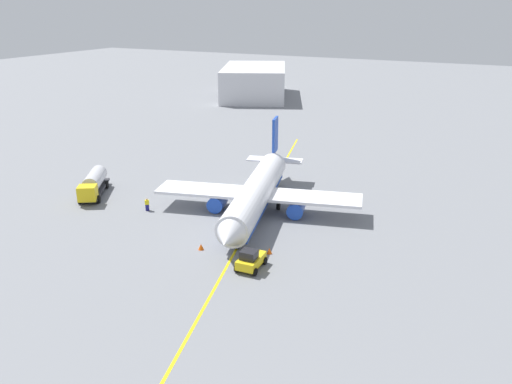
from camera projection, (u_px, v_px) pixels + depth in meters
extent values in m
plane|color=slate|center=(256.00, 214.00, 67.20)|extent=(400.00, 400.00, 0.00)
cylinder|color=white|center=(256.00, 193.00, 66.21)|extent=(25.10, 9.95, 3.74)
cube|color=#1E47B7|center=(256.00, 200.00, 66.57)|extent=(23.59, 8.95, 1.05)
cone|color=white|center=(228.00, 238.00, 53.47)|extent=(4.26, 4.35, 3.59)
cone|color=white|center=(276.00, 159.00, 79.47)|extent=(5.50, 4.31, 3.18)
cube|color=#1E47B7|center=(275.00, 135.00, 77.50)|extent=(3.19, 1.16, 5.20)
cube|color=white|center=(275.00, 160.00, 78.83)|extent=(4.45, 8.73, 0.24)
cube|color=white|center=(258.00, 194.00, 67.29)|extent=(11.43, 27.08, 0.36)
cylinder|color=#1E47B7|center=(296.00, 208.00, 65.98)|extent=(3.63, 2.84, 2.10)
cylinder|color=#1E47B7|center=(218.00, 202.00, 68.00)|extent=(3.63, 2.84, 2.10)
cylinder|color=#4C4C51|center=(237.00, 239.00, 57.24)|extent=(0.24, 0.24, 1.20)
cylinder|color=black|center=(237.00, 244.00, 57.45)|extent=(1.17, 0.67, 1.10)
cylinder|color=#4C4C51|center=(278.00, 202.00, 68.14)|extent=(0.24, 0.24, 1.20)
cylinder|color=black|center=(278.00, 206.00, 68.34)|extent=(1.17, 0.67, 1.10)
cylinder|color=#4C4C51|center=(240.00, 199.00, 69.15)|extent=(0.24, 0.24, 1.20)
cylinder|color=black|center=(240.00, 203.00, 69.35)|extent=(1.17, 0.67, 1.10)
cube|color=#2D2D33|center=(95.00, 189.00, 74.01)|extent=(9.15, 6.89, 0.30)
cube|color=yellow|center=(87.00, 193.00, 69.76)|extent=(2.95, 3.09, 2.00)
cube|color=black|center=(86.00, 192.00, 68.78)|extent=(1.17, 1.79, 0.90)
cylinder|color=silver|center=(95.00, 179.00, 74.13)|extent=(6.65, 5.27, 2.30)
cylinder|color=black|center=(98.00, 199.00, 70.60)|extent=(1.12, 0.87, 1.10)
cylinder|color=black|center=(80.00, 200.00, 70.42)|extent=(1.12, 0.87, 1.10)
cylinder|color=black|center=(107.00, 185.00, 76.25)|extent=(1.12, 0.87, 1.10)
cylinder|color=black|center=(90.00, 185.00, 76.06)|extent=(1.12, 0.87, 1.10)
cube|color=yellow|center=(251.00, 261.00, 53.14)|extent=(3.71, 2.20, 0.90)
cube|color=black|center=(249.00, 255.00, 52.40)|extent=(1.49, 1.68, 0.90)
cylinder|color=black|center=(247.00, 257.00, 54.79)|extent=(0.82, 0.35, 0.80)
cylinder|color=black|center=(265.00, 261.00, 54.05)|extent=(0.82, 0.35, 0.80)
cylinder|color=black|center=(237.00, 268.00, 52.55)|extent=(0.82, 0.35, 0.80)
cylinder|color=black|center=(255.00, 272.00, 51.80)|extent=(0.82, 0.35, 0.80)
cube|color=navy|center=(147.00, 207.00, 68.14)|extent=(0.50, 0.54, 0.85)
cube|color=yellow|center=(147.00, 202.00, 67.89)|extent=(0.57, 0.63, 0.60)
sphere|color=tan|center=(147.00, 199.00, 67.74)|extent=(0.24, 0.24, 0.24)
cone|color=#F2590F|center=(269.00, 251.00, 56.40)|extent=(0.58, 0.58, 0.65)
cone|color=#F2590F|center=(201.00, 247.00, 57.30)|extent=(0.63, 0.63, 0.70)
cube|color=silver|center=(254.00, 82.00, 149.72)|extent=(35.22, 28.29, 8.71)
cube|color=#4C515B|center=(224.00, 86.00, 150.59)|extent=(19.84, 8.81, 5.75)
cube|color=yellow|center=(256.00, 214.00, 67.20)|extent=(77.43, 20.58, 0.01)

